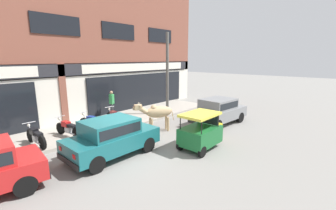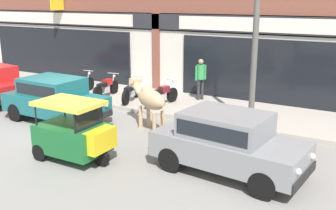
% 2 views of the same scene
% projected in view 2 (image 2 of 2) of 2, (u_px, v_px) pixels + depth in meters
% --- Properties ---
extents(ground_plane, '(90.00, 90.00, 0.00)m').
position_uv_depth(ground_plane, '(69.00, 125.00, 12.82)').
color(ground_plane, gray).
extents(sidewalk, '(19.00, 3.25, 0.15)m').
position_uv_depth(sidewalk, '(136.00, 98.00, 16.00)').
color(sidewalk, '#A8A093').
rests_on(sidewalk, ground).
extents(cow, '(1.95, 1.25, 1.61)m').
position_uv_depth(cow, '(149.00, 99.00, 12.02)').
color(cow, tan).
rests_on(cow, ground).
extents(car_1, '(3.64, 1.67, 1.46)m').
position_uv_depth(car_1, '(54.00, 97.00, 13.03)').
color(car_1, black).
rests_on(car_1, ground).
extents(car_2, '(3.72, 1.93, 1.46)m').
position_uv_depth(car_2, '(228.00, 140.00, 9.09)').
color(car_2, black).
rests_on(car_2, ground).
extents(auto_rickshaw, '(1.99, 1.16, 1.52)m').
position_uv_depth(auto_rickshaw, '(75.00, 135.00, 9.89)').
color(auto_rickshaw, black).
rests_on(auto_rickshaw, ground).
extents(motorcycle_0, '(0.52, 1.81, 0.88)m').
position_uv_depth(motorcycle_0, '(79.00, 84.00, 16.38)').
color(motorcycle_0, black).
rests_on(motorcycle_0, sidewalk).
extents(motorcycle_1, '(0.52, 1.81, 0.88)m').
position_uv_depth(motorcycle_1, '(106.00, 87.00, 15.75)').
color(motorcycle_1, black).
rests_on(motorcycle_1, sidewalk).
extents(motorcycle_2, '(0.68, 1.78, 0.88)m').
position_uv_depth(motorcycle_2, '(132.00, 91.00, 15.12)').
color(motorcycle_2, black).
rests_on(motorcycle_2, sidewalk).
extents(motorcycle_3, '(0.60, 1.80, 0.88)m').
position_uv_depth(motorcycle_3, '(162.00, 95.00, 14.52)').
color(motorcycle_3, black).
rests_on(motorcycle_3, sidewalk).
extents(pedestrian, '(0.32, 0.44, 1.60)m').
position_uv_depth(pedestrian, '(201.00, 75.00, 15.17)').
color(pedestrian, '#2D2D33').
rests_on(pedestrian, sidewalk).
extents(utility_pole, '(0.18, 0.18, 5.08)m').
position_uv_depth(utility_pole, '(255.00, 44.00, 11.67)').
color(utility_pole, '#595651').
rests_on(utility_pole, sidewalk).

